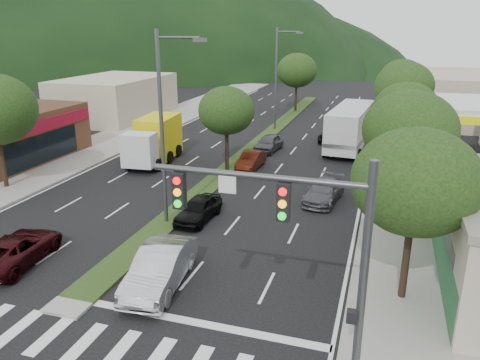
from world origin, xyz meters
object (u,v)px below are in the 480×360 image
(tree_r_c, at_px, (406,110))
(car_queue_a, at_px, (198,209))
(tree_med_near, at_px, (226,111))
(car_queue_d, at_px, (334,135))
(motorhome, at_px, (350,127))
(car_queue_b, at_px, (324,191))
(tree_r_b, at_px, (410,131))
(tree_med_far, at_px, (297,70))
(car_queue_e, at_px, (269,143))
(suv_maroon, at_px, (17,249))
(tree_r_a, at_px, (416,182))
(car_queue_c, at_px, (251,160))
(tree_r_d, at_px, (404,86))
(tree_r_e, at_px, (402,78))
(box_truck, at_px, (155,141))
(sedan_silver, at_px, (160,268))
(streetlight_near, at_px, (165,121))
(traffic_signal, at_px, (306,240))
(streetlight_mid, at_px, (278,74))

(tree_r_c, bearing_deg, car_queue_a, -133.40)
(tree_r_c, bearing_deg, tree_med_near, -170.54)
(car_queue_d, xyz_separation_m, motorhome, (1.59, -2.23, 1.29))
(car_queue_a, relative_size, car_queue_b, 0.87)
(tree_r_b, height_order, tree_med_far, tree_r_b)
(car_queue_e, bearing_deg, tree_med_far, 100.30)
(suv_maroon, bearing_deg, tree_r_a, -178.83)
(car_queue_b, relative_size, car_queue_d, 0.95)
(car_queue_c, bearing_deg, tree_r_d, 47.87)
(tree_med_near, relative_size, suv_maroon, 1.27)
(tree_r_a, relative_size, suv_maroon, 1.40)
(tree_med_far, xyz_separation_m, car_queue_b, (7.62, -30.10, -4.37))
(car_queue_d, height_order, motorhome, motorhome)
(tree_r_a, distance_m, tree_med_near, 18.44)
(car_queue_d, distance_m, motorhome, 3.03)
(tree_med_far, bearing_deg, car_queue_b, -75.79)
(tree_r_e, height_order, car_queue_b, tree_r_e)
(tree_r_c, height_order, tree_r_d, tree_r_d)
(tree_med_far, height_order, box_truck, tree_med_far)
(car_queue_c, height_order, car_queue_d, car_queue_d)
(tree_med_far, bearing_deg, car_queue_e, -85.60)
(car_queue_c, relative_size, motorhome, 0.40)
(tree_r_c, relative_size, tree_r_d, 0.90)
(tree_r_b, distance_m, sedan_silver, 14.28)
(tree_med_near, height_order, motorhome, tree_med_near)
(tree_r_c, height_order, sedan_silver, tree_r_c)
(streetlight_near, distance_m, sedan_silver, 7.96)
(traffic_signal, distance_m, tree_r_a, 6.29)
(tree_r_a, height_order, sedan_silver, tree_r_a)
(suv_maroon, xyz_separation_m, car_queue_e, (5.89, 22.49, 0.03))
(tree_r_d, height_order, tree_med_near, tree_r_d)
(tree_r_c, distance_m, tree_r_e, 20.00)
(sedan_silver, bearing_deg, traffic_signal, -35.69)
(car_queue_a, height_order, car_queue_d, car_queue_a)
(tree_r_d, relative_size, car_queue_a, 1.88)
(sedan_silver, bearing_deg, tree_med_far, 87.46)
(sedan_silver, height_order, car_queue_d, sedan_silver)
(tree_r_c, xyz_separation_m, streetlight_near, (-11.79, -12.00, 0.84))
(tree_med_near, bearing_deg, tree_r_b, -26.57)
(sedan_silver, height_order, car_queue_e, sedan_silver)
(streetlight_near, xyz_separation_m, car_queue_e, (1.29, 16.49, -4.89))
(tree_r_e, relative_size, car_queue_c, 1.76)
(tree_med_far, height_order, motorhome, tree_med_far)
(tree_r_a, xyz_separation_m, sedan_silver, (-9.38, -1.90, -4.00))
(traffic_signal, bearing_deg, car_queue_e, 106.13)
(tree_r_b, relative_size, tree_med_far, 1.00)
(tree_r_e, distance_m, car_queue_b, 26.81)
(streetlight_mid, distance_m, car_queue_d, 8.63)
(tree_r_e, xyz_separation_m, motorhome, (-4.05, -12.73, -2.96))
(tree_med_near, xyz_separation_m, streetlight_near, (0.21, -10.00, 1.16))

